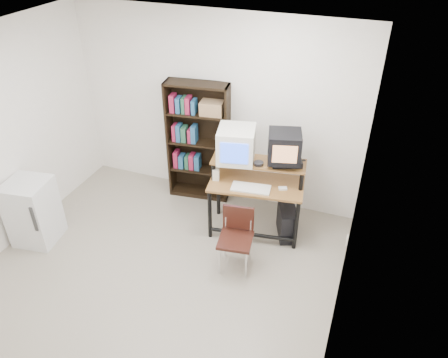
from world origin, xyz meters
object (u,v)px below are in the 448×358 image
(crt_tv, at_px, (284,147))
(school_chair, at_px, (237,233))
(computer_desk, at_px, (257,186))
(pc_tower, at_px, (287,221))
(mini_fridge, at_px, (33,211))
(crt_monitor, at_px, (236,145))
(bookshelf, at_px, (199,140))

(crt_tv, height_order, school_chair, crt_tv)
(computer_desk, height_order, pc_tower, computer_desk)
(computer_desk, bearing_deg, mini_fridge, -164.22)
(school_chair, bearing_deg, crt_monitor, 101.72)
(mini_fridge, bearing_deg, school_chair, 1.98)
(bookshelf, relative_size, mini_fridge, 2.01)
(crt_monitor, height_order, pc_tower, crt_monitor)
(school_chair, bearing_deg, crt_tv, 61.21)
(pc_tower, relative_size, bookshelf, 0.26)
(crt_tv, bearing_deg, bookshelf, 146.91)
(crt_monitor, height_order, mini_fridge, crt_monitor)
(crt_tv, bearing_deg, pc_tower, -48.30)
(pc_tower, bearing_deg, school_chair, -141.74)
(crt_monitor, relative_size, mini_fridge, 0.62)
(crt_monitor, height_order, bookshelf, bookshelf)
(pc_tower, distance_m, bookshelf, 1.64)
(crt_monitor, xyz_separation_m, pc_tower, (0.71, -0.02, -0.97))
(bookshelf, bearing_deg, crt_monitor, -41.10)
(crt_tv, relative_size, mini_fridge, 0.55)
(crt_tv, xyz_separation_m, bookshelf, (-1.28, 0.41, -0.35))
(school_chair, xyz_separation_m, bookshelf, (-0.98, 1.22, 0.42))
(crt_tv, distance_m, school_chair, 1.16)
(crt_monitor, xyz_separation_m, crt_tv, (0.58, 0.06, 0.05))
(computer_desk, relative_size, crt_monitor, 2.34)
(mini_fridge, bearing_deg, bookshelf, 39.45)
(computer_desk, xyz_separation_m, crt_tv, (0.28, 0.12, 0.55))
(crt_monitor, relative_size, bookshelf, 0.31)
(school_chair, relative_size, mini_fridge, 0.89)
(mini_fridge, bearing_deg, computer_desk, 16.11)
(school_chair, bearing_deg, mini_fridge, -178.20)
(crt_monitor, xyz_separation_m, bookshelf, (-0.71, 0.47, -0.30))
(pc_tower, xyz_separation_m, school_chair, (-0.43, -0.73, 0.25))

